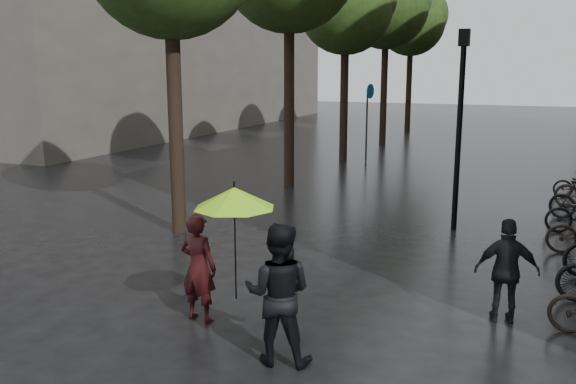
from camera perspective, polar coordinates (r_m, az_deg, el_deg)
The scene contains 7 objects.
bg_building at distance 41.39m, azimuth -15.70°, elevation 15.75°, with size 16.00×30.00×14.00m, color #47423D.
person_burgundy at distance 9.10m, azimuth -8.39°, elevation -6.99°, with size 0.60×0.39×1.64m, color black.
person_black at distance 7.75m, azimuth -0.91°, elevation -9.49°, with size 0.89×0.69×1.82m, color black.
lime_umbrella at distance 8.17m, azimuth -5.05°, elevation -0.54°, with size 1.12×1.12×1.65m.
pedestrian_walking at distance 9.52m, azimuth 19.80°, elevation -6.96°, with size 0.92×0.38×1.56m, color black.
lamp_post at distance 14.28m, azimuth 15.81°, elevation 7.33°, with size 0.23×0.23×4.52m.
cycle_sign at distance 23.92m, azimuth 7.52°, elevation 7.51°, with size 0.16×0.56×3.08m.
Camera 1 is at (3.46, -4.46, 3.70)m, focal length 38.00 mm.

